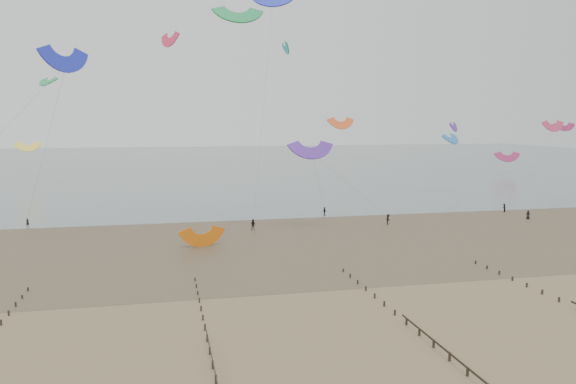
% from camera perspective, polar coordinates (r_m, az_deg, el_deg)
% --- Properties ---
extents(ground, '(500.00, 500.00, 0.00)m').
position_cam_1_polar(ground, '(57.76, 5.56, -11.41)').
color(ground, brown).
rests_on(ground, ground).
extents(sea_and_shore, '(500.00, 665.00, 0.03)m').
position_cam_1_polar(sea_and_shore, '(89.28, -3.84, -4.67)').
color(sea_and_shore, '#475654').
rests_on(sea_and_shore, ground).
extents(groynes, '(72.16, 50.16, 1.00)m').
position_cam_1_polar(groynes, '(43.08, 19.26, -17.86)').
color(groynes, black).
rests_on(groynes, ground).
extents(kitesurfer_lead, '(0.59, 0.42, 1.53)m').
position_cam_1_polar(kitesurfer_lead, '(108.08, -24.94, -2.83)').
color(kitesurfer_lead, black).
rests_on(kitesurfer_lead, ground).
extents(kitesurfers, '(136.11, 16.91, 1.89)m').
position_cam_1_polar(kitesurfers, '(110.71, 13.42, -2.05)').
color(kitesurfers, black).
rests_on(kitesurfers, ground).
extents(grounded_kite, '(6.56, 5.59, 3.16)m').
position_cam_1_polar(grounded_kite, '(83.94, -8.68, -5.51)').
color(grounded_kite, '#D9640D').
rests_on(grounded_kite, ground).
extents(kites_airborne, '(246.72, 107.13, 43.23)m').
position_cam_1_polar(kites_airborne, '(142.10, -4.84, 8.15)').
color(kites_airborne, '#CB365F').
rests_on(kites_airborne, ground).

